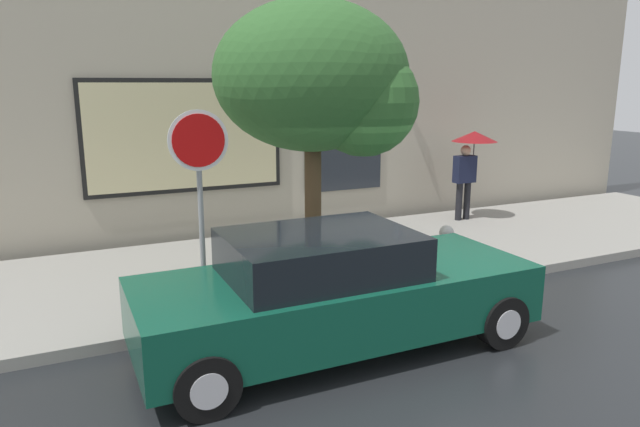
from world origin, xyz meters
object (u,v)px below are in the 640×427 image
(fire_hydrant, at_px, (446,248))
(pedestrian_with_umbrella, at_px, (471,150))
(parked_car, at_px, (334,292))
(street_tree, at_px, (323,82))
(stop_sign, at_px, (200,170))

(fire_hydrant, height_order, pedestrian_with_umbrella, pedestrian_with_umbrella)
(pedestrian_with_umbrella, bearing_deg, parked_car, -141.93)
(parked_car, bearing_deg, pedestrian_with_umbrella, 38.07)
(parked_car, xyz_separation_m, street_tree, (0.65, 1.69, 2.35))
(street_tree, bearing_deg, fire_hydrant, -5.49)
(fire_hydrant, bearing_deg, parked_car, -151.10)
(parked_car, height_order, stop_sign, stop_sign)
(pedestrian_with_umbrella, height_order, street_tree, street_tree)
(fire_hydrant, bearing_deg, stop_sign, 179.35)
(street_tree, distance_m, stop_sign, 2.09)
(parked_car, distance_m, stop_sign, 2.29)
(fire_hydrant, xyz_separation_m, pedestrian_with_umbrella, (2.58, 2.65, 1.15))
(pedestrian_with_umbrella, bearing_deg, stop_sign, -157.92)
(pedestrian_with_umbrella, distance_m, stop_sign, 6.94)
(pedestrian_with_umbrella, height_order, stop_sign, stop_sign)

